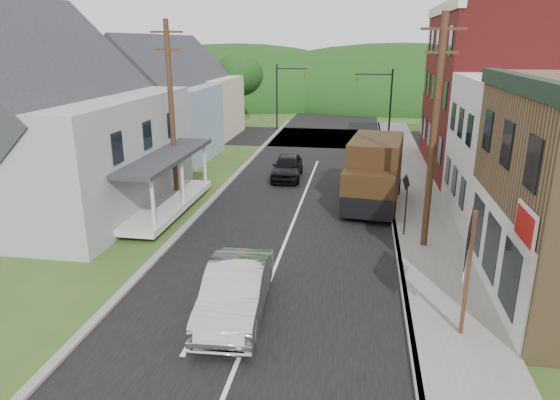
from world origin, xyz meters
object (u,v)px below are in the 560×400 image
at_px(delivery_van, 374,173).
at_px(route_sign_cluster, 468,255).
at_px(warning_sign, 406,196).
at_px(silver_sedan, 236,291).
at_px(dark_sedan, 287,167).

bearing_deg(delivery_van, route_sign_cluster, -72.26).
bearing_deg(warning_sign, route_sign_cluster, -101.65).
relative_size(delivery_van, route_sign_cluster, 1.72).
bearing_deg(route_sign_cluster, silver_sedan, -166.31).
bearing_deg(silver_sedan, delivery_van, 65.96).
bearing_deg(silver_sedan, warning_sign, 49.27).
height_order(silver_sedan, delivery_van, delivery_van).
bearing_deg(delivery_van, dark_sedan, 145.26).
bearing_deg(route_sign_cluster, delivery_van, 115.55).
xyz_separation_m(silver_sedan, delivery_van, (4.22, 11.52, 0.89)).
distance_m(silver_sedan, dark_sedan, 15.99).
distance_m(dark_sedan, delivery_van, 6.79).
relative_size(dark_sedan, delivery_van, 0.68).
relative_size(dark_sedan, warning_sign, 1.60).
distance_m(route_sign_cluster, warning_sign, 7.49).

